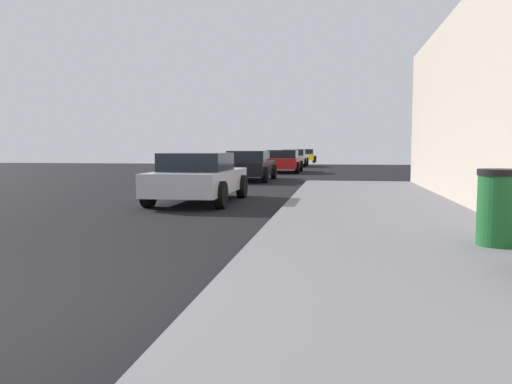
% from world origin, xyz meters
% --- Properties ---
extents(sidewalk, '(4.00, 32.00, 0.15)m').
position_xyz_m(sidewalk, '(4.00, 0.00, 0.07)').
color(sidewalk, slate).
rests_on(sidewalk, ground_plane).
extents(trash_bin, '(0.57, 0.57, 0.98)m').
position_xyz_m(trash_bin, '(5.21, 3.18, 0.64)').
color(trash_bin, '#195926').
rests_on(trash_bin, sidewalk).
extents(car_silver, '(1.97, 4.15, 1.27)m').
position_xyz_m(car_silver, '(-0.36, 9.01, 0.65)').
color(car_silver, '#B7B7BF').
rests_on(car_silver, ground_plane).
extents(car_black, '(1.96, 4.33, 1.27)m').
position_xyz_m(car_black, '(-0.56, 17.85, 0.65)').
color(car_black, black).
rests_on(car_black, ground_plane).
extents(car_red, '(2.05, 4.43, 1.27)m').
position_xyz_m(car_red, '(0.09, 25.43, 0.65)').
color(car_red, red).
rests_on(car_red, ground_plane).
extents(car_white, '(1.96, 4.48, 1.27)m').
position_xyz_m(car_white, '(-0.07, 34.93, 0.65)').
color(car_white, white).
rests_on(car_white, ground_plane).
extents(car_yellow, '(1.93, 4.23, 1.27)m').
position_xyz_m(car_yellow, '(0.17, 44.67, 0.65)').
color(car_yellow, yellow).
rests_on(car_yellow, ground_plane).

